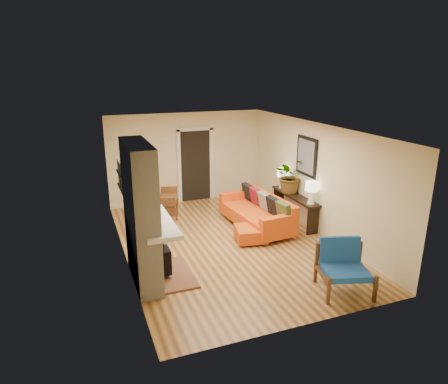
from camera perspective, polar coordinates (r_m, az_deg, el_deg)
The scene contains 10 objects.
room_shell at distance 11.28m, azimuth -1.55°, elevation 4.22°, with size 6.50×6.50×6.50m.
fireplace at distance 7.27m, azimuth -11.45°, elevation -3.64°, with size 1.09×1.68×2.60m.
sofa at distance 9.92m, azimuth 5.05°, elevation -2.86°, with size 1.15×2.32×0.88m.
ottoman at distance 9.14m, azimuth 3.86°, elevation -5.92°, with size 0.79×0.79×0.34m.
blue_chair at distance 7.48m, azimuth 16.62°, elevation -9.75°, with size 1.06×1.05×0.90m.
dining_table at distance 9.87m, azimuth -8.40°, elevation -1.75°, with size 1.08×1.75×0.92m.
console_table at distance 10.27m, azimuth 10.08°, elevation -1.23°, with size 0.34×1.85×0.72m.
lamp_near at distance 9.55m, azimuth 12.40°, elevation 0.27°, with size 0.30×0.30×0.54m.
lamp_far at distance 10.69m, azimuth 8.37°, elevation 2.32°, with size 0.30×0.30×0.54m.
houseplant at distance 10.31m, azimuth 9.47°, elevation 2.36°, with size 0.81×0.70×0.90m, color #1E5919.
Camera 1 is at (-3.03, -7.73, 3.80)m, focal length 32.00 mm.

